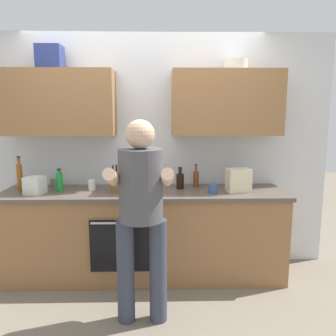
{
  "coord_description": "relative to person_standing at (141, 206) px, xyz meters",
  "views": [
    {
      "loc": [
        0.17,
        -3.22,
        1.66
      ],
      "look_at": [
        0.24,
        -0.1,
        1.15
      ],
      "focal_mm": 35.12,
      "sensor_mm": 36.0,
      "label": 1
    }
  ],
  "objects": [
    {
      "name": "cup_coffee",
      "position": [
        -0.55,
        0.83,
        -0.01
      ],
      "size": [
        0.08,
        0.08,
        0.1
      ],
      "primitive_type": "cylinder",
      "color": "white",
      "rests_on": "counter"
    },
    {
      "name": "person_standing",
      "position": [
        0.0,
        0.0,
        0.0
      ],
      "size": [
        0.49,
        0.45,
        1.62
      ],
      "color": "#383D4C",
      "rests_on": "ground"
    },
    {
      "name": "cup_tea",
      "position": [
        0.66,
        0.65,
        -0.01
      ],
      "size": [
        0.08,
        0.08,
        0.1
      ],
      "primitive_type": "cylinder",
      "color": "#33598C",
      "rests_on": "counter"
    },
    {
      "name": "bottle_soda",
      "position": [
        -0.85,
        0.77,
        0.04
      ],
      "size": [
        0.07,
        0.07,
        0.23
      ],
      "color": "#198C33",
      "rests_on": "counter"
    },
    {
      "name": "back_wall_unit",
      "position": [
        -0.02,
        1.04,
        0.53
      ],
      "size": [
        4.0,
        0.38,
        2.5
      ],
      "color": "silver",
      "rests_on": "ground"
    },
    {
      "name": "knife_block",
      "position": [
        -0.3,
        0.76,
        0.04
      ],
      "size": [
        0.1,
        0.14,
        0.27
      ],
      "color": "brown",
      "rests_on": "counter"
    },
    {
      "name": "mixing_bowl",
      "position": [
        0.03,
        0.74,
        -0.02
      ],
      "size": [
        0.22,
        0.22,
        0.08
      ],
      "primitive_type": "cylinder",
      "color": "silver",
      "rests_on": "counter"
    },
    {
      "name": "bottle_syrup",
      "position": [
        -1.25,
        0.8,
        0.09
      ],
      "size": [
        0.06,
        0.06,
        0.35
      ],
      "color": "#8C4C14",
      "rests_on": "counter"
    },
    {
      "name": "ground_plane",
      "position": [
        -0.02,
        0.77,
        -0.96
      ],
      "size": [
        12.0,
        12.0,
        0.0
      ],
      "primitive_type": "plane",
      "color": "#756B5B"
    },
    {
      "name": "counter",
      "position": [
        -0.02,
        0.76,
        -0.51
      ],
      "size": [
        2.84,
        0.67,
        0.9
      ],
      "color": "olive",
      "rests_on": "ground"
    },
    {
      "name": "cup_stoneware",
      "position": [
        -0.96,
        0.95,
        -0.01
      ],
      "size": [
        0.09,
        0.09,
        0.09
      ],
      "primitive_type": "cylinder",
      "color": "slate",
      "rests_on": "counter"
    },
    {
      "name": "grocery_bag_rice",
      "position": [
        0.92,
        0.72,
        0.06
      ],
      "size": [
        0.25,
        0.19,
        0.23
      ],
      "primitive_type": "cube",
      "rotation": [
        0.0,
        0.0,
        0.15
      ],
      "color": "beige",
      "rests_on": "counter"
    },
    {
      "name": "grocery_bag_produce",
      "position": [
        -1.06,
        0.68,
        0.02
      ],
      "size": [
        0.2,
        0.19,
        0.17
      ],
      "primitive_type": "cube",
      "rotation": [
        0.0,
        0.0,
        -0.22
      ],
      "color": "silver",
      "rests_on": "counter"
    },
    {
      "name": "bottle_oil",
      "position": [
        1.03,
        0.92,
        0.02
      ],
      "size": [
        0.05,
        0.05,
        0.2
      ],
      "color": "olive",
      "rests_on": "counter"
    },
    {
      "name": "bottle_soy",
      "position": [
        0.35,
        0.86,
        0.03
      ],
      "size": [
        0.08,
        0.08,
        0.23
      ],
      "color": "black",
      "rests_on": "counter"
    },
    {
      "name": "bottle_vinegar",
      "position": [
        0.53,
        0.95,
        0.03
      ],
      "size": [
        0.06,
        0.06,
        0.24
      ],
      "color": "brown",
      "rests_on": "counter"
    }
  ]
}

